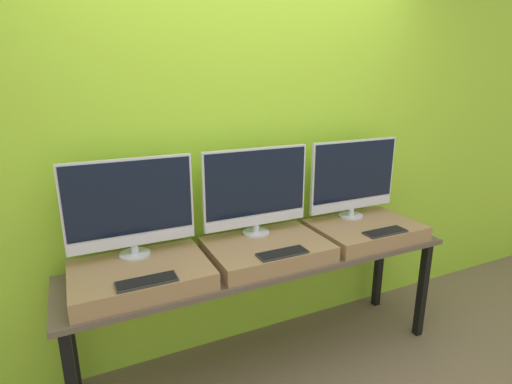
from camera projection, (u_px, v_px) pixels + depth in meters
wall_back at (242, 155)px, 2.54m from camera, size 8.00×0.04×2.60m
workbench at (266, 267)px, 2.42m from camera, size 2.35×0.55×0.74m
wooden_riser_left at (141, 275)px, 2.07m from camera, size 0.69×0.50×0.10m
monitor_left at (131, 206)px, 2.11m from camera, size 0.67×0.17×0.54m
keyboard_left at (147, 281)px, 1.89m from camera, size 0.29×0.10×0.01m
wooden_riser_center at (267, 250)px, 2.37m from camera, size 0.69×0.50×0.10m
monitor_center at (256, 189)px, 2.41m from camera, size 0.67×0.17×0.54m
keyboard_center at (282, 253)px, 2.20m from camera, size 0.29×0.10×0.01m
wooden_riser_right at (365, 230)px, 2.68m from camera, size 0.69×0.50×0.10m
monitor_right at (354, 177)px, 2.72m from camera, size 0.67×0.17×0.54m
keyboard_right at (385, 232)px, 2.50m from camera, size 0.29×0.10×0.01m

